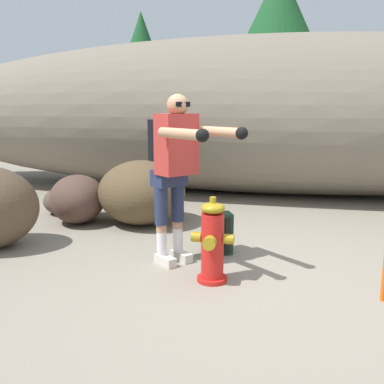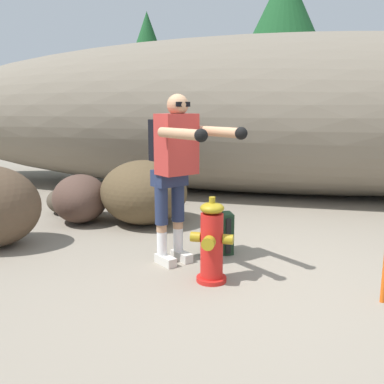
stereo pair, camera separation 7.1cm
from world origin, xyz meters
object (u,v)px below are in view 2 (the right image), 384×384
Objects in this scene: boulder_mid at (144,192)px; boulder_outlier at (64,201)px; spare_backpack at (218,234)px; boulder_small at (80,198)px; utility_worker at (176,160)px; fire_hydrant at (212,243)px.

boulder_mid is 2.09× the size of boulder_outlier.
boulder_small reaches higher than spare_backpack.
boulder_outlier is at bearing 141.96° from boulder_small.
boulder_outlier is at bearing 169.94° from boulder_mid.
utility_worker is at bearing -36.45° from boulder_outlier.
spare_backpack is (-0.08, 0.76, -0.14)m from fire_hydrant.
fire_hydrant is 0.47× the size of utility_worker.
spare_backpack is at bearing -25.31° from boulder_outlier.
boulder_small is 0.62m from boulder_outlier.
boulder_outlier is (-2.18, 1.61, -0.86)m from utility_worker.
utility_worker is 1.72m from boulder_mid.
fire_hydrant is 2.13m from boulder_mid.
utility_worker is 1.74× the size of boulder_small.
boulder_small is (-0.87, -0.13, -0.10)m from boulder_mid.
boulder_mid is at bearing 159.89° from utility_worker.
fire_hydrant reaches higher than boulder_outlier.
fire_hydrant is at bearing -36.60° from boulder_small.
boulder_outlier is (-1.35, 0.24, -0.24)m from boulder_mid.
boulder_mid reaches higher than spare_backpack.
boulder_outlier is at bearing 143.13° from fire_hydrant.
fire_hydrant is 0.88m from utility_worker.
spare_backpack is 2.79m from boulder_outlier.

